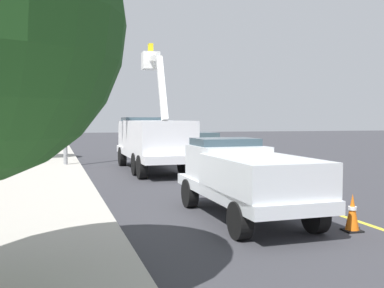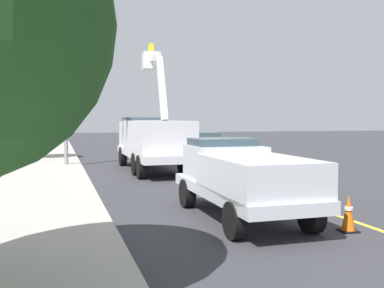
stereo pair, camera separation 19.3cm
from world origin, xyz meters
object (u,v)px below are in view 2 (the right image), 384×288
at_px(passing_minivan, 201,143).
at_px(traffic_cone_mid_front, 226,171).
at_px(traffic_cone_mid_rear, 172,155).
at_px(traffic_signal_mast, 66,44).
at_px(traffic_cone_leading, 349,213).
at_px(utility_bucket_truck, 153,139).
at_px(service_pickup_truck, 242,177).

xyz_separation_m(passing_minivan, traffic_cone_mid_front, (-11.49, 1.93, -0.54)).
height_order(traffic_cone_mid_rear, traffic_signal_mast, traffic_signal_mast).
xyz_separation_m(traffic_cone_leading, traffic_cone_mid_rear, (17.60, 0.78, -0.04)).
xyz_separation_m(utility_bucket_truck, traffic_cone_mid_front, (-4.39, -2.45, -1.18)).
bearing_deg(traffic_signal_mast, traffic_cone_mid_front, -128.88).
distance_m(passing_minivan, traffic_cone_mid_front, 11.67).
xyz_separation_m(utility_bucket_truck, traffic_cone_mid_rear, (4.41, -1.86, -1.21)).
bearing_deg(service_pickup_truck, traffic_cone_mid_front, -14.31).
relative_size(service_pickup_truck, passing_minivan, 1.17).
xyz_separation_m(service_pickup_truck, traffic_cone_mid_rear, (15.76, -1.18, -0.73)).
relative_size(traffic_cone_leading, traffic_cone_mid_front, 1.02).
relative_size(service_pickup_truck, traffic_cone_leading, 6.47).
bearing_deg(traffic_cone_mid_front, traffic_signal_mast, 51.12).
bearing_deg(utility_bucket_truck, traffic_signal_mast, 76.96).
bearing_deg(service_pickup_truck, traffic_cone_mid_rear, -4.27).
bearing_deg(traffic_cone_leading, traffic_signal_mast, 25.78).
xyz_separation_m(service_pickup_truck, traffic_cone_leading, (-1.83, -1.96, -0.68)).
distance_m(utility_bucket_truck, passing_minivan, 8.37).
xyz_separation_m(service_pickup_truck, passing_minivan, (18.45, -3.70, -0.15)).
distance_m(service_pickup_truck, passing_minivan, 18.82).
bearing_deg(traffic_cone_mid_front, service_pickup_truck, 165.69).
height_order(utility_bucket_truck, traffic_cone_mid_front, utility_bucket_truck).
distance_m(service_pickup_truck, traffic_signal_mast, 14.24).
bearing_deg(traffic_cone_mid_front, traffic_cone_mid_rear, 3.88).
bearing_deg(utility_bucket_truck, service_pickup_truck, -176.58).
height_order(traffic_cone_mid_front, traffic_signal_mast, traffic_signal_mast).
xyz_separation_m(passing_minivan, traffic_cone_leading, (-20.28, 1.74, -0.54)).
bearing_deg(traffic_signal_mast, passing_minivan, -54.46).
height_order(traffic_cone_leading, traffic_signal_mast, traffic_signal_mast).
xyz_separation_m(passing_minivan, traffic_cone_mid_rear, (-2.69, 2.53, -0.58)).
height_order(passing_minivan, traffic_signal_mast, traffic_signal_mast).
relative_size(utility_bucket_truck, traffic_cone_mid_front, 9.59).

